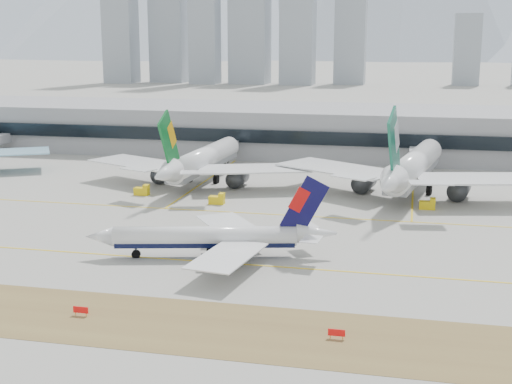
% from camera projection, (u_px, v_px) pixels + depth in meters
% --- Properties ---
extents(ground, '(3000.00, 3000.00, 0.00)m').
position_uv_depth(ground, '(244.00, 255.00, 125.47)').
color(ground, gray).
rests_on(ground, ground).
extents(taxiing_airliner, '(43.28, 37.03, 14.71)m').
position_uv_depth(taxiing_airliner, '(214.00, 238.00, 123.66)').
color(taxiing_airliner, white).
rests_on(taxiing_airliner, ground).
extents(widebody_eva, '(61.01, 59.72, 21.77)m').
position_uv_depth(widebody_eva, '(201.00, 162.00, 185.67)').
color(widebody_eva, white).
rests_on(widebody_eva, ground).
extents(widebody_cathay, '(66.67, 65.99, 24.10)m').
position_uv_depth(widebody_cathay, '(412.00, 168.00, 172.60)').
color(widebody_cathay, white).
rests_on(widebody_cathay, ground).
extents(terminal, '(280.00, 43.10, 15.00)m').
position_uv_depth(terminal, '(326.00, 131.00, 233.32)').
color(terminal, gray).
rests_on(terminal, ground).
extents(hold_sign_left, '(2.20, 0.15, 1.35)m').
position_uv_depth(hold_sign_left, '(81.00, 310.00, 98.09)').
color(hold_sign_left, red).
rests_on(hold_sign_left, ground).
extents(hold_sign_right, '(2.20, 0.15, 1.35)m').
position_uv_depth(hold_sign_right, '(337.00, 333.00, 90.55)').
color(hold_sign_right, red).
rests_on(hold_sign_right, ground).
extents(gse_extra, '(3.55, 2.00, 2.60)m').
position_uv_depth(gse_extra, '(217.00, 200.00, 163.68)').
color(gse_extra, yellow).
rests_on(gse_extra, ground).
extents(gse_c, '(3.55, 2.00, 2.60)m').
position_uv_depth(gse_c, '(428.00, 205.00, 158.79)').
color(gse_c, yellow).
rests_on(gse_c, ground).
extents(gse_b, '(3.55, 2.00, 2.60)m').
position_uv_depth(gse_b, '(142.00, 191.00, 172.92)').
color(gse_b, yellow).
rests_on(gse_b, ground).
extents(city_skyline, '(342.00, 49.80, 140.00)m').
position_uv_depth(city_skyline, '(247.00, 21.00, 569.81)').
color(city_skyline, '#8A929D').
rests_on(city_skyline, ground).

